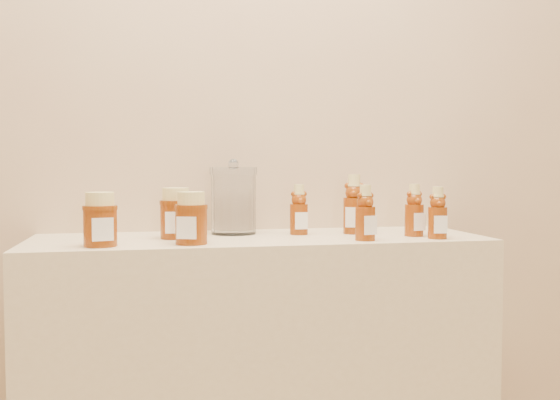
{
  "coord_description": "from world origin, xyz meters",
  "views": [
    {
      "loc": [
        -0.29,
        -0.09,
        1.09
      ],
      "look_at": [
        0.05,
        1.52,
        1.0
      ],
      "focal_mm": 40.0,
      "sensor_mm": 36.0,
      "label": 1
    }
  ],
  "objects": [
    {
      "name": "honey_jar_back",
      "position": [
        -0.22,
        1.56,
        0.97
      ],
      "size": [
        0.09,
        0.09,
        0.13
      ],
      "primitive_type": null,
      "rotation": [
        0.0,
        0.0,
        -0.08
      ],
      "color": "#662708",
      "rests_on": "display_table"
    },
    {
      "name": "wall_back",
      "position": [
        0.0,
        1.75,
        1.35
      ],
      "size": [
        3.5,
        0.02,
        2.7
      ],
      "primitive_type": "cube",
      "color": "tan",
      "rests_on": "ground"
    },
    {
      "name": "bear_bottle_front_right",
      "position": [
        0.45,
        1.42,
        0.98
      ],
      "size": [
        0.06,
        0.06,
        0.15
      ],
      "primitive_type": null,
      "rotation": [
        0.0,
        0.0,
        -0.14
      ],
      "color": "#662708",
      "rests_on": "display_table"
    },
    {
      "name": "honey_jar_front",
      "position": [
        -0.19,
        1.43,
        0.96
      ],
      "size": [
        0.1,
        0.1,
        0.13
      ],
      "primitive_type": null,
      "rotation": [
        0.0,
        0.0,
        -0.36
      ],
      "color": "#662708",
      "rests_on": "display_table"
    },
    {
      "name": "bear_bottle_front_left",
      "position": [
        0.25,
        1.42,
        0.98
      ],
      "size": [
        0.06,
        0.06,
        0.16
      ],
      "primitive_type": null,
      "rotation": [
        0.0,
        0.0,
        0.2
      ],
      "color": "#662708",
      "rests_on": "display_table"
    },
    {
      "name": "honey_jar_left",
      "position": [
        -0.4,
        1.43,
        0.96
      ],
      "size": [
        0.1,
        0.1,
        0.13
      ],
      "primitive_type": null,
      "rotation": [
        0.0,
        0.0,
        0.21
      ],
      "color": "#662708",
      "rests_on": "display_table"
    },
    {
      "name": "bear_bottle_back_mid",
      "position": [
        0.27,
        1.58,
        0.99
      ],
      "size": [
        0.08,
        0.08,
        0.19
      ],
      "primitive_type": null,
      "rotation": [
        0.0,
        0.0,
        -0.4
      ],
      "color": "#662708",
      "rests_on": "display_table"
    },
    {
      "name": "bear_bottle_back_left",
      "position": [
        0.12,
        1.59,
        0.98
      ],
      "size": [
        0.06,
        0.06,
        0.16
      ],
      "primitive_type": null,
      "rotation": [
        0.0,
        0.0,
        0.04
      ],
      "color": "#662708",
      "rests_on": "display_table"
    },
    {
      "name": "bear_bottle_back_right",
      "position": [
        0.41,
        1.49,
        0.98
      ],
      "size": [
        0.06,
        0.06,
        0.16
      ],
      "primitive_type": null,
      "rotation": [
        0.0,
        0.0,
        0.19
      ],
      "color": "#662708",
      "rests_on": "display_table"
    },
    {
      "name": "glass_canister",
      "position": [
        -0.06,
        1.64,
        1.0
      ],
      "size": [
        0.14,
        0.14,
        0.2
      ],
      "primitive_type": null,
      "rotation": [
        0.0,
        0.0,
        0.03
      ],
      "color": "white",
      "rests_on": "display_table"
    }
  ]
}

